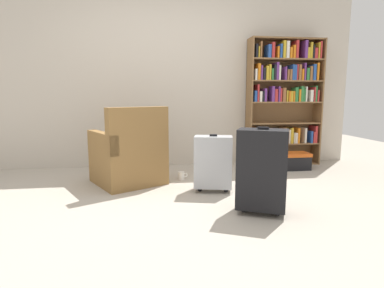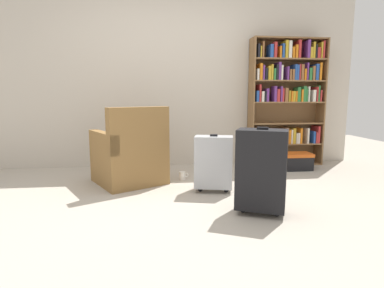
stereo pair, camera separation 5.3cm
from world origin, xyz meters
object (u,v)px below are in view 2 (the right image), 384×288
(mug, at_px, (182,175))
(storage_box, at_px, (297,161))
(suitcase_silver, at_px, (214,162))
(armchair, at_px, (130,157))
(bookshelf, at_px, (286,96))
(suitcase_black, at_px, (261,170))

(mug, distance_m, storage_box, 1.67)
(storage_box, bearing_deg, suitcase_silver, -147.14)
(armchair, bearing_deg, suitcase_silver, -25.99)
(armchair, xyz_separation_m, mug, (0.62, 0.10, -0.27))
(bookshelf, relative_size, suitcase_silver, 2.96)
(armchair, distance_m, suitcase_silver, 1.01)
(armchair, bearing_deg, mug, 8.78)
(mug, relative_size, storage_box, 0.31)
(storage_box, bearing_deg, armchair, -169.20)
(suitcase_black, bearing_deg, mug, 115.15)
(mug, distance_m, suitcase_black, 1.39)
(armchair, relative_size, mug, 7.90)
(mug, xyz_separation_m, suitcase_silver, (0.29, -0.54, 0.28))
(suitcase_black, bearing_deg, bookshelf, 62.17)
(bookshelf, distance_m, suitcase_silver, 1.93)
(bookshelf, relative_size, storage_box, 4.79)
(armchair, relative_size, suitcase_silver, 1.53)
(storage_box, bearing_deg, mug, -168.45)
(storage_box, distance_m, suitcase_black, 1.90)
(bookshelf, bearing_deg, suitcase_black, -117.83)
(armchair, height_order, storage_box, armchair)
(suitcase_black, bearing_deg, suitcase_silver, 112.76)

